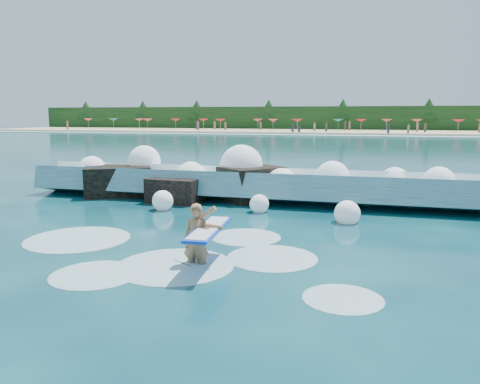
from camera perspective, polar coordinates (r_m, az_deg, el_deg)
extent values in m
plane|color=#07293A|center=(12.13, -9.50, -6.78)|extent=(200.00, 200.00, 0.00)
cube|color=tan|center=(88.70, 12.65, 7.16)|extent=(140.00, 20.00, 0.40)
cube|color=silver|center=(77.74, 12.18, 6.77)|extent=(140.00, 5.00, 0.08)
cube|color=black|center=(98.64, 13.04, 8.69)|extent=(140.00, 4.00, 5.00)
cube|color=teal|center=(18.46, 2.14, 0.41)|extent=(18.67, 2.84, 1.56)
cube|color=silver|center=(19.16, 2.71, 2.15)|extent=(18.67, 1.32, 0.73)
cube|color=black|center=(20.41, -14.60, 1.06)|extent=(3.28, 3.02, 1.44)
cube|color=black|center=(18.36, -7.74, 0.03)|extent=(2.07, 1.66, 1.10)
cube|color=black|center=(18.59, 1.39, 0.71)|extent=(2.75, 2.83, 1.55)
imported|color=#956945|center=(10.52, -5.31, -6.03)|extent=(0.63, 0.42, 1.71)
cube|color=blue|center=(10.40, -3.79, -4.52)|extent=(0.72, 2.37, 0.06)
cube|color=white|center=(10.39, -3.80, -4.44)|extent=(0.61, 2.17, 0.06)
cylinder|color=black|center=(9.42, -6.92, -8.62)|extent=(0.01, 0.91, 0.43)
sphere|color=white|center=(21.29, -17.60, 2.60)|extent=(1.19, 1.19, 1.19)
sphere|color=white|center=(20.79, -11.58, 3.65)|extent=(1.41, 1.41, 1.41)
sphere|color=white|center=(19.12, -6.00, 1.91)|extent=(1.20, 1.20, 1.20)
sphere|color=white|center=(19.00, 0.17, 3.16)|extent=(1.75, 1.75, 1.75)
sphere|color=white|center=(17.71, 5.08, 1.07)|extent=(1.14, 1.14, 1.14)
sphere|color=white|center=(18.07, 11.20, 1.71)|extent=(1.29, 1.29, 1.29)
sphere|color=white|center=(18.42, 18.33, 1.16)|extent=(1.12, 1.12, 1.12)
sphere|color=white|center=(18.16, 23.07, 1.12)|extent=(1.11, 1.11, 1.11)
sphere|color=white|center=(16.85, -9.41, -1.07)|extent=(0.75, 0.75, 0.75)
sphere|color=white|center=(16.26, 2.36, -1.47)|extent=(0.68, 0.68, 0.68)
sphere|color=white|center=(15.07, 12.93, -2.56)|extent=(0.82, 0.82, 0.82)
ellipsoid|color=silver|center=(10.74, -7.99, -8.90)|extent=(2.72, 2.72, 0.14)
ellipsoid|color=silver|center=(10.54, -17.25, -9.59)|extent=(1.93, 1.93, 0.10)
ellipsoid|color=silver|center=(11.22, 3.92, -8.01)|extent=(2.20, 2.20, 0.11)
ellipsoid|color=silver|center=(13.56, -19.20, -5.45)|extent=(2.85, 2.85, 0.14)
ellipsoid|color=silver|center=(13.03, 0.68, -5.51)|extent=(1.98, 1.98, 0.10)
ellipsoid|color=silver|center=(9.05, 12.40, -12.58)|extent=(1.53, 1.53, 0.08)
cone|color=#D13D53|center=(110.44, -18.01, 8.40)|extent=(2.00, 2.00, 0.50)
cone|color=#147D7C|center=(107.10, -15.18, 8.51)|extent=(2.00, 2.00, 0.50)
cone|color=#D13D53|center=(103.06, -12.19, 8.61)|extent=(2.00, 2.00, 0.50)
cone|color=#D13D53|center=(99.48, -11.21, 8.62)|extent=(2.00, 2.00, 0.50)
cone|color=red|center=(97.92, -7.87, 8.70)|extent=(2.00, 2.00, 0.50)
cone|color=red|center=(97.57, -4.48, 8.75)|extent=(2.00, 2.00, 0.50)
cone|color=red|center=(93.64, -2.41, 8.74)|extent=(2.00, 2.00, 0.50)
cone|color=#D13D53|center=(94.29, 2.18, 8.75)|extent=(2.00, 2.00, 0.50)
cone|color=#D13D53|center=(91.65, 4.05, 8.72)|extent=(2.00, 2.00, 0.50)
cone|color=red|center=(89.23, 7.02, 8.65)|extent=(2.00, 2.00, 0.50)
cone|color=#147D7C|center=(92.01, 11.89, 8.54)|extent=(2.00, 2.00, 0.50)
cone|color=red|center=(92.18, 14.55, 8.44)|extent=(2.00, 2.00, 0.50)
cone|color=#D13D53|center=(92.92, 17.44, 8.32)|extent=(2.00, 2.00, 0.50)
cone|color=#D13D53|center=(92.33, 20.75, 8.14)|extent=(2.00, 2.00, 0.50)
cone|color=red|center=(91.15, 25.09, 7.86)|extent=(2.00, 2.00, 0.50)
cube|color=#3F332D|center=(85.54, 4.58, 7.88)|extent=(0.35, 0.22, 1.37)
cube|color=#8C664C|center=(88.58, -4.66, 7.97)|extent=(0.35, 0.22, 1.49)
cube|color=#262633|center=(86.06, 3.75, 7.95)|extent=(0.35, 0.22, 1.51)
cube|color=brown|center=(96.23, -3.12, 8.10)|extent=(0.35, 0.22, 1.49)
cube|color=#3F332D|center=(90.03, 4.97, 8.00)|extent=(0.35, 0.22, 1.52)
cube|color=#8C664C|center=(84.25, 24.18, 7.09)|extent=(0.35, 0.22, 1.44)
cube|color=brown|center=(90.04, 27.20, 7.00)|extent=(0.35, 0.22, 1.52)
cube|color=#3F332D|center=(91.85, 10.32, 7.92)|extent=(0.35, 0.22, 1.55)
cube|color=#8C664C|center=(91.28, 5.51, 7.98)|extent=(0.35, 0.22, 1.43)
cube|color=#262633|center=(85.28, 25.99, 7.02)|extent=(0.35, 0.22, 1.56)
cube|color=brown|center=(87.88, -2.74, 8.01)|extent=(0.35, 0.22, 1.60)
cube|color=#3F332D|center=(78.77, 17.63, 7.18)|extent=(0.35, 0.22, 1.57)
cube|color=#262633|center=(99.69, -17.41, 7.75)|extent=(0.35, 0.22, 1.54)
cube|color=brown|center=(81.99, 14.79, 7.57)|extent=(0.35, 0.22, 1.47)
cube|color=#3F332D|center=(106.06, -15.24, 7.89)|extent=(0.35, 0.22, 1.43)
cube|color=#8C664C|center=(99.16, -10.41, 7.97)|extent=(0.35, 0.22, 1.38)
cube|color=#262633|center=(87.81, 23.24, 7.24)|extent=(0.35, 0.22, 1.52)
cube|color=brown|center=(93.07, -8.84, 7.98)|extent=(0.35, 0.22, 1.56)
cube|color=#3F332D|center=(98.82, -18.83, 7.61)|extent=(0.35, 0.22, 1.37)
cube|color=#8C664C|center=(81.63, 10.06, 7.71)|extent=(0.35, 0.22, 1.42)
cube|color=#262633|center=(89.76, 6.11, 7.97)|extent=(0.35, 0.22, 1.51)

